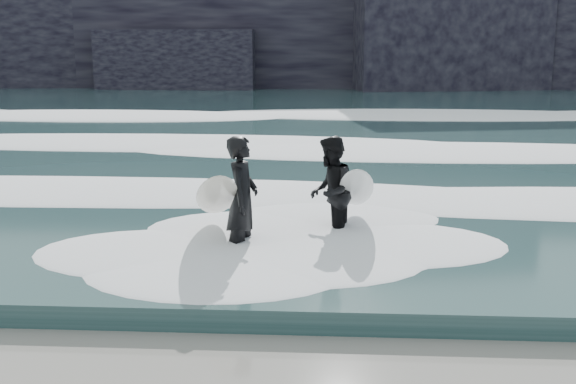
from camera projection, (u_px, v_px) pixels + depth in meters
The scene contains 7 objects.
sea at pixel (291, 110), 33.70m from camera, with size 90.00×52.00×0.30m, color #254041.
headland at pixel (305, 16), 49.31m from camera, with size 70.00×9.00×10.00m, color black.
foam_near at pixel (233, 193), 14.11m from camera, with size 60.00×3.20×0.20m, color white.
foam_mid at pixel (265, 142), 20.95m from camera, with size 60.00×4.00×0.24m, color white.
foam_far at pixel (285, 112), 29.73m from camera, with size 60.00×4.80×0.30m, color white.
surfer_left at pixel (237, 199), 10.87m from camera, with size 1.20×2.24×1.93m.
surfer_right at pixel (333, 192), 11.66m from camera, with size 1.11×1.89×1.82m.
Camera 1 is at (1.93, -4.72, 3.31)m, focal length 45.00 mm.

